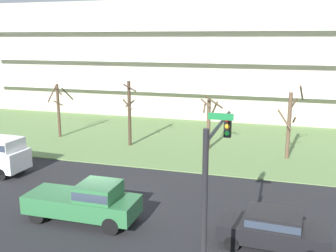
{
  "coord_description": "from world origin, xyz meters",
  "views": [
    {
      "loc": [
        8.96,
        -17.45,
        8.5
      ],
      "look_at": [
        1.98,
        6.0,
        3.01
      ],
      "focal_mm": 42.04,
      "sensor_mm": 36.0,
      "label": 1
    }
  ],
  "objects_px": {
    "sedan_black_near_left": "(273,228)",
    "traffic_signal_mast": "(215,172)",
    "pickup_green_center_right": "(86,201)",
    "tree_center": "(209,121)",
    "tree_right": "(290,123)",
    "tree_far_left": "(59,108)",
    "tree_left": "(129,112)"
  },
  "relations": [
    {
      "from": "sedan_black_near_left",
      "to": "traffic_signal_mast",
      "type": "xyz_separation_m",
      "value": [
        -2.0,
        -2.91,
        3.2
      ]
    },
    {
      "from": "tree_far_left",
      "to": "tree_right",
      "type": "xyz_separation_m",
      "value": [
        19.0,
        -0.94,
        0.03
      ]
    },
    {
      "from": "sedan_black_near_left",
      "to": "pickup_green_center_right",
      "type": "relative_size",
      "value": 0.83
    },
    {
      "from": "tree_center",
      "to": "tree_right",
      "type": "height_order",
      "value": "tree_right"
    },
    {
      "from": "tree_left",
      "to": "tree_center",
      "type": "bearing_deg",
      "value": 6.72
    },
    {
      "from": "tree_left",
      "to": "traffic_signal_mast",
      "type": "xyz_separation_m",
      "value": [
        9.54,
        -15.82,
        1.32
      ]
    },
    {
      "from": "tree_center",
      "to": "sedan_black_near_left",
      "type": "relative_size",
      "value": 0.99
    },
    {
      "from": "tree_left",
      "to": "traffic_signal_mast",
      "type": "relative_size",
      "value": 0.88
    },
    {
      "from": "traffic_signal_mast",
      "to": "tree_left",
      "type": "bearing_deg",
      "value": 121.09
    },
    {
      "from": "pickup_green_center_right",
      "to": "traffic_signal_mast",
      "type": "height_order",
      "value": "traffic_signal_mast"
    },
    {
      "from": "sedan_black_near_left",
      "to": "pickup_green_center_right",
      "type": "bearing_deg",
      "value": -176.91
    },
    {
      "from": "tree_far_left",
      "to": "traffic_signal_mast",
      "type": "relative_size",
      "value": 0.79
    },
    {
      "from": "tree_right",
      "to": "sedan_black_near_left",
      "type": "bearing_deg",
      "value": -92.62
    },
    {
      "from": "tree_far_left",
      "to": "tree_left",
      "type": "distance_m",
      "value": 6.93
    },
    {
      "from": "tree_left",
      "to": "tree_far_left",
      "type": "bearing_deg",
      "value": 172.86
    },
    {
      "from": "tree_far_left",
      "to": "pickup_green_center_right",
      "type": "height_order",
      "value": "tree_far_left"
    },
    {
      "from": "tree_center",
      "to": "sedan_black_near_left",
      "type": "xyz_separation_m",
      "value": [
        5.3,
        -13.64,
        -1.43
      ]
    },
    {
      "from": "tree_left",
      "to": "tree_right",
      "type": "relative_size",
      "value": 0.96
    },
    {
      "from": "sedan_black_near_left",
      "to": "traffic_signal_mast",
      "type": "height_order",
      "value": "traffic_signal_mast"
    },
    {
      "from": "pickup_green_center_right",
      "to": "traffic_signal_mast",
      "type": "bearing_deg",
      "value": -23.79
    },
    {
      "from": "tree_far_left",
      "to": "tree_center",
      "type": "distance_m",
      "value": 13.12
    },
    {
      "from": "pickup_green_center_right",
      "to": "traffic_signal_mast",
      "type": "xyz_separation_m",
      "value": [
        6.52,
        -2.91,
        3.06
      ]
    },
    {
      "from": "tree_left",
      "to": "tree_right",
      "type": "distance_m",
      "value": 12.13
    },
    {
      "from": "tree_left",
      "to": "pickup_green_center_right",
      "type": "bearing_deg",
      "value": -76.86
    },
    {
      "from": "tree_left",
      "to": "tree_center",
      "type": "relative_size",
      "value": 1.18
    },
    {
      "from": "tree_far_left",
      "to": "sedan_black_near_left",
      "type": "relative_size",
      "value": 1.05
    },
    {
      "from": "tree_left",
      "to": "pickup_green_center_right",
      "type": "relative_size",
      "value": 0.97
    },
    {
      "from": "tree_far_left",
      "to": "pickup_green_center_right",
      "type": "xyz_separation_m",
      "value": [
        9.89,
        -13.77,
        -1.61
      ]
    },
    {
      "from": "tree_right",
      "to": "pickup_green_center_right",
      "type": "bearing_deg",
      "value": -125.39
    },
    {
      "from": "pickup_green_center_right",
      "to": "sedan_black_near_left",
      "type": "bearing_deg",
      "value": 0.25
    },
    {
      "from": "tree_center",
      "to": "traffic_signal_mast",
      "type": "height_order",
      "value": "traffic_signal_mast"
    },
    {
      "from": "tree_left",
      "to": "tree_right",
      "type": "xyz_separation_m",
      "value": [
        12.13,
        -0.08,
        -0.09
      ]
    }
  ]
}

